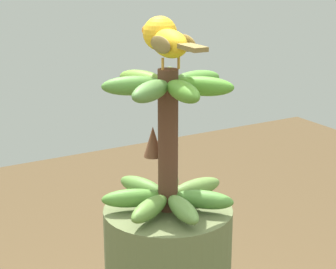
# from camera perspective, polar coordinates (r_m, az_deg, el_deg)

# --- Properties ---
(banana_bunch) EXTENTS (0.26, 0.26, 0.27)m
(banana_bunch) POSITION_cam_1_polar(r_m,az_deg,el_deg) (1.12, -0.05, -0.67)
(banana_bunch) COLOR #4C2D1E
(banana_bunch) RESTS_ON banana_tree
(perched_bird) EXTENTS (0.21, 0.06, 0.09)m
(perched_bird) POSITION_cam_1_polar(r_m,az_deg,el_deg) (1.09, -0.18, 9.14)
(perched_bird) COLOR #C68933
(perched_bird) RESTS_ON banana_bunch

